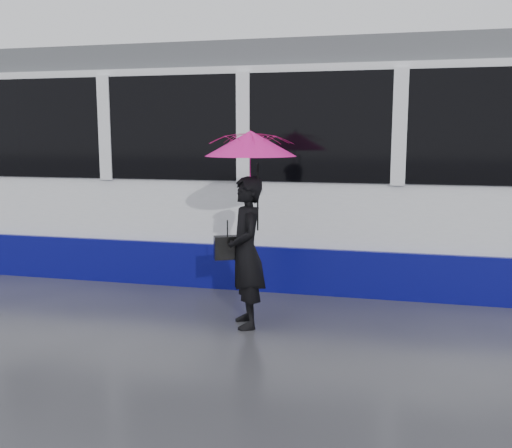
# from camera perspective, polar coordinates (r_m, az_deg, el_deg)

# --- Properties ---
(ground) EXTENTS (90.00, 90.00, 0.00)m
(ground) POSITION_cam_1_polar(r_m,az_deg,el_deg) (7.00, -10.34, -8.78)
(ground) COLOR #2E2E33
(ground) RESTS_ON ground
(rails) EXTENTS (34.00, 1.51, 0.02)m
(rails) POSITION_cam_1_polar(r_m,az_deg,el_deg) (9.25, -4.08, -4.23)
(rails) COLOR #3F3D38
(rails) RESTS_ON ground
(tram) EXTENTS (26.00, 2.56, 3.35)m
(tram) POSITION_cam_1_polar(r_m,az_deg,el_deg) (8.62, 17.30, 5.38)
(tram) COLOR white
(tram) RESTS_ON ground
(woman) EXTENTS (0.62, 0.72, 1.67)m
(woman) POSITION_cam_1_polar(r_m,az_deg,el_deg) (6.25, -0.97, -2.85)
(woman) COLOR black
(woman) RESTS_ON ground
(umbrella) EXTENTS (1.30, 1.30, 1.13)m
(umbrella) POSITION_cam_1_polar(r_m,az_deg,el_deg) (6.11, -0.54, 6.28)
(umbrella) COLOR #FF1594
(umbrella) RESTS_ON ground
(handbag) EXTENTS (0.32, 0.24, 0.44)m
(handbag) POSITION_cam_1_polar(r_m,az_deg,el_deg) (6.32, -2.86, -2.36)
(handbag) COLOR black
(handbag) RESTS_ON ground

